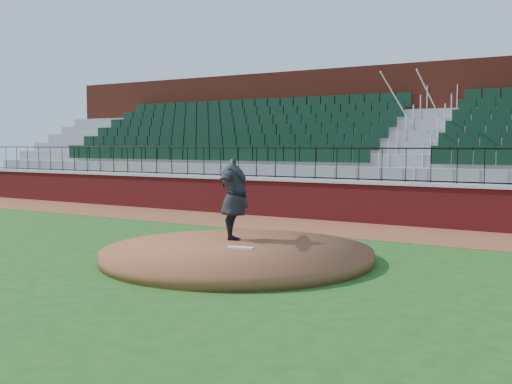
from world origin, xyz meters
TOP-DOWN VIEW (x-y plane):
  - ground at (0.00, 0.00)m, footprint 90.00×90.00m
  - warning_track at (0.00, 5.40)m, footprint 34.00×3.20m
  - field_wall at (0.00, 7.00)m, footprint 34.00×0.35m
  - wall_cap at (0.00, 7.00)m, footprint 34.00×0.45m
  - wall_railing at (0.00, 7.00)m, footprint 34.00×0.05m
  - seating_stands at (0.00, 9.72)m, footprint 34.00×5.10m
  - concourse_wall at (0.00, 12.52)m, footprint 34.00×0.50m
  - pitchers_mound at (0.52, -0.10)m, footprint 5.65×5.65m
  - pitching_rubber at (0.60, -0.11)m, footprint 0.58×0.27m
  - pitcher at (-0.15, 0.81)m, footprint 1.57×2.32m

SIDE VIEW (x-z plane):
  - ground at x=0.00m, z-range 0.00..0.00m
  - warning_track at x=0.00m, z-range 0.00..0.01m
  - pitchers_mound at x=0.52m, z-range 0.00..0.25m
  - pitching_rubber at x=0.60m, z-range 0.25..0.29m
  - field_wall at x=0.00m, z-range 0.00..1.20m
  - pitcher at x=-0.15m, z-range 0.25..2.11m
  - wall_cap at x=0.00m, z-range 1.20..1.30m
  - wall_railing at x=0.00m, z-range 1.30..2.30m
  - seating_stands at x=0.00m, z-range 0.00..4.60m
  - concourse_wall at x=0.00m, z-range 0.00..5.50m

